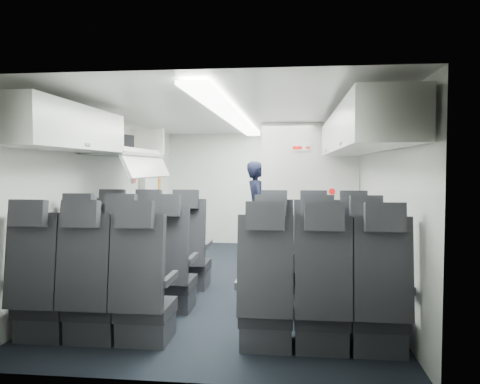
% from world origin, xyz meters
% --- Properties ---
extents(cabin_shell, '(3.41, 6.01, 2.16)m').
position_xyz_m(cabin_shell, '(0.00, 0.00, 1.12)').
color(cabin_shell, black).
rests_on(cabin_shell, ground).
extents(seat_row_front, '(3.33, 0.56, 1.24)m').
position_xyz_m(seat_row_front, '(-0.00, -0.53, 0.40)').
color(seat_row_front, '#232326').
rests_on(seat_row_front, cabin_shell).
extents(seat_row_mid, '(3.33, 0.56, 1.24)m').
position_xyz_m(seat_row_mid, '(-0.00, -1.43, 0.40)').
color(seat_row_mid, '#232326').
rests_on(seat_row_mid, cabin_shell).
extents(seat_row_rear, '(3.33, 0.56, 1.24)m').
position_xyz_m(seat_row_rear, '(-0.00, -2.33, 0.40)').
color(seat_row_rear, '#232326').
rests_on(seat_row_rear, cabin_shell).
extents(overhead_bin_left_rear, '(0.53, 1.80, 0.40)m').
position_xyz_m(overhead_bin_left_rear, '(-1.40, -2.00, 1.86)').
color(overhead_bin_left_rear, white).
rests_on(overhead_bin_left_rear, cabin_shell).
extents(overhead_bin_left_front_open, '(0.64, 1.70, 0.72)m').
position_xyz_m(overhead_bin_left_front_open, '(-1.44, -0.25, 1.74)').
color(overhead_bin_left_front_open, '#9E9E93').
rests_on(overhead_bin_left_front_open, cabin_shell).
extents(overhead_bin_right_rear, '(0.53, 1.80, 0.40)m').
position_xyz_m(overhead_bin_right_rear, '(1.40, -2.00, 1.86)').
color(overhead_bin_right_rear, white).
rests_on(overhead_bin_right_rear, cabin_shell).
extents(overhead_bin_right_front, '(0.53, 1.70, 0.40)m').
position_xyz_m(overhead_bin_right_front, '(1.40, -0.25, 1.86)').
color(overhead_bin_right_front, white).
rests_on(overhead_bin_right_front, cabin_shell).
extents(bulkhead_partition, '(1.40, 0.15, 2.13)m').
position_xyz_m(bulkhead_partition, '(0.98, 0.80, 1.08)').
color(bulkhead_partition, silver).
rests_on(bulkhead_partition, cabin_shell).
extents(galley_unit, '(0.85, 0.52, 1.90)m').
position_xyz_m(galley_unit, '(0.95, 2.72, 0.95)').
color(galley_unit, '#939399').
rests_on(galley_unit, cabin_shell).
extents(boarding_door, '(0.12, 1.27, 1.86)m').
position_xyz_m(boarding_door, '(-1.64, 1.55, 0.95)').
color(boarding_door, silver).
rests_on(boarding_door, cabin_shell).
extents(flight_attendant, '(0.54, 0.67, 1.60)m').
position_xyz_m(flight_attendant, '(0.13, 1.76, 0.80)').
color(flight_attendant, black).
rests_on(flight_attendant, ground).
extents(carry_on_bag, '(0.43, 0.37, 0.22)m').
position_xyz_m(carry_on_bag, '(-1.45, -0.50, 1.79)').
color(carry_on_bag, black).
rests_on(carry_on_bag, overhead_bin_left_front_open).
extents(papers, '(0.21, 0.07, 0.14)m').
position_xyz_m(papers, '(0.32, 1.71, 1.01)').
color(papers, white).
rests_on(papers, flight_attendant).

